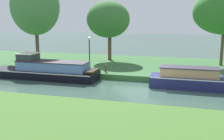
# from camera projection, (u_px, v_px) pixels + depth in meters

# --- Properties ---
(ground_plane) EXTENTS (120.00, 120.00, 0.00)m
(ground_plane) POSITION_uv_depth(u_px,v_px,m) (142.00, 90.00, 16.86)
(ground_plane) COLOR #375246
(riverbank_far) EXTENTS (72.00, 10.00, 0.40)m
(riverbank_far) POSITION_uv_depth(u_px,v_px,m) (156.00, 67.00, 23.43)
(riverbank_far) COLOR #366334
(riverbank_far) RESTS_ON ground_plane
(navy_barge) EXTENTS (5.23, 1.64, 1.36)m
(navy_barge) POSITION_uv_depth(u_px,v_px,m) (191.00, 79.00, 17.09)
(navy_barge) COLOR navy
(navy_barge) RESTS_ON ground_plane
(black_narrowboat) EXTENTS (8.28, 2.02, 1.85)m
(black_narrowboat) POSITION_uv_depth(u_px,v_px,m) (46.00, 70.00, 19.87)
(black_narrowboat) COLOR black
(black_narrowboat) RESTS_ON ground_plane
(willow_tree_left) EXTENTS (4.70, 3.57, 7.60)m
(willow_tree_left) POSITION_uv_depth(u_px,v_px,m) (35.00, 7.00, 24.51)
(willow_tree_left) COLOR brown
(willow_tree_left) RESTS_ON riverbank_far
(willow_tree_centre) EXTENTS (4.05, 3.73, 5.58)m
(willow_tree_centre) POSITION_uv_depth(u_px,v_px,m) (108.00, 20.00, 25.07)
(willow_tree_centre) COLOR brown
(willow_tree_centre) RESTS_ON riverbank_far
(lamp_post) EXTENTS (0.24, 0.24, 2.50)m
(lamp_post) POSITION_uv_depth(u_px,v_px,m) (89.00, 48.00, 21.86)
(lamp_post) COLOR #333338
(lamp_post) RESTS_ON riverbank_far
(mooring_post_near) EXTENTS (0.16, 0.16, 0.58)m
(mooring_post_near) POSITION_uv_depth(u_px,v_px,m) (106.00, 68.00, 20.22)
(mooring_post_near) COLOR brown
(mooring_post_near) RESTS_ON riverbank_far
(mooring_post_far) EXTENTS (0.12, 0.12, 0.63)m
(mooring_post_far) POSITION_uv_depth(u_px,v_px,m) (55.00, 65.00, 21.34)
(mooring_post_far) COLOR #4D3030
(mooring_post_far) RESTS_ON riverbank_far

